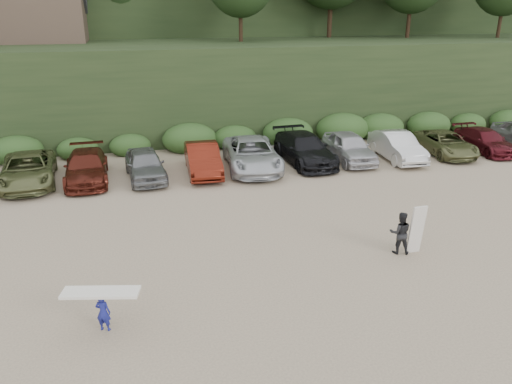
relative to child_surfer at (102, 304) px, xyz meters
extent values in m
plane|color=tan|center=(6.67, 3.15, -0.84)|extent=(120.00, 120.00, 0.00)
cube|color=black|center=(6.67, 25.15, 2.16)|extent=(80.00, 14.00, 6.00)
cube|color=black|center=(6.67, 43.15, 7.16)|extent=(90.00, 30.00, 16.00)
cube|color=#2B491E|center=(6.12, 17.65, -0.24)|extent=(46.20, 2.00, 1.20)
cube|color=brown|center=(-5.33, 27.15, 7.16)|extent=(8.00, 6.00, 4.00)
imported|color=#5C6238|center=(-4.02, 13.40, -0.09)|extent=(2.98, 5.65, 1.52)
imported|color=#4C1911|center=(-1.23, 13.20, -0.10)|extent=(2.23, 5.17, 1.48)
imported|color=slate|center=(1.68, 12.81, -0.07)|extent=(2.20, 4.66, 1.54)
imported|color=#5C190D|center=(4.69, 12.98, -0.06)|extent=(1.86, 4.85, 1.58)
imported|color=#B9BCC1|center=(7.41, 13.13, -0.02)|extent=(3.20, 6.12, 1.65)
imported|color=black|center=(10.54, 13.44, -0.03)|extent=(2.59, 5.73, 1.63)
imported|color=#B3B2B7|center=(13.16, 13.20, -0.03)|extent=(2.02, 4.83, 1.63)
imported|color=silver|center=(15.97, 12.78, -0.06)|extent=(1.86, 4.83, 1.57)
imported|color=brown|center=(19.29, 12.99, -0.16)|extent=(2.59, 5.04, 1.36)
imported|color=#4D1118|center=(22.00, 12.94, -0.17)|extent=(1.92, 4.67, 1.35)
imported|color=navy|center=(0.00, 0.00, -0.28)|extent=(0.48, 0.40, 1.13)
cube|color=silver|center=(0.00, 0.00, 0.36)|extent=(2.14, 1.03, 0.08)
imported|color=black|center=(10.21, 2.17, -0.05)|extent=(0.92, 0.82, 1.58)
cube|color=silver|center=(10.74, 1.99, 0.09)|extent=(0.53, 0.28, 1.87)
camera|label=1|loc=(1.22, -12.28, 7.62)|focal=35.00mm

